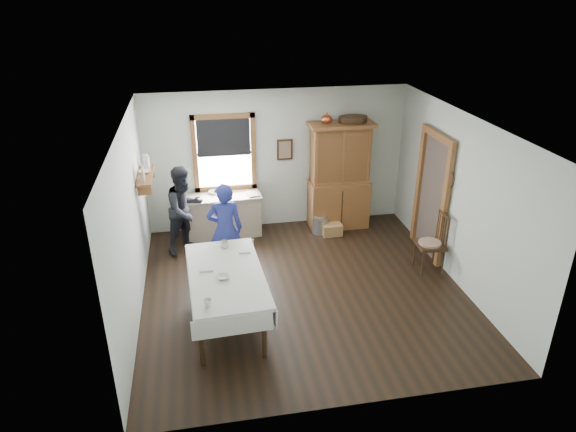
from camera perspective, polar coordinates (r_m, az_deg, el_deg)
The scene contains 20 objects.
room at distance 7.63m, azimuth 1.80°, elevation 0.39°, with size 5.01×5.01×2.70m.
window at distance 9.69m, azimuth -7.12°, elevation 7.42°, with size 1.18×0.07×1.48m.
doorway at distance 9.22m, azimuth 15.75°, elevation 2.62°, with size 0.09×1.14×2.22m.
wall_shelf at distance 8.86m, azimuth -15.56°, elevation 4.59°, with size 0.24×1.00×0.44m.
framed_picture at distance 9.84m, azimuth -0.35°, elevation 7.37°, with size 0.30×0.04×0.40m, color #372113.
rug_beater at distance 8.57m, azimuth 17.68°, elevation 4.68°, with size 0.27×0.27×0.01m, color black.
work_counter at distance 9.85m, azimuth -7.15°, elevation 0.05°, with size 1.42×0.54×0.81m, color tan.
china_hutch at distance 9.96m, azimuth 5.74°, elevation 4.41°, with size 1.23×0.58×2.09m, color #93582D.
dining_table at distance 7.41m, azimuth -6.74°, elevation -8.97°, with size 1.06×2.00×0.80m, color silver.
spindle_chair at distance 8.87m, azimuth 15.56°, elevation -2.81°, with size 0.48×0.48×1.04m, color #372113.
pail at distance 9.98m, azimuth 3.56°, elevation -0.99°, with size 0.30×0.30×0.32m, color #9FA2A7.
wicker_basket at distance 9.94m, azimuth 4.88°, elevation -1.48°, with size 0.38×0.27×0.22m, color #A3724A.
woman_blue at distance 8.44m, azimuth -6.98°, elevation -1.85°, with size 0.54×0.36×1.48m, color navy.
figure_dark at distance 9.28m, azimuth -11.35°, elevation 0.38°, with size 0.72×0.56×1.48m, color black.
table_cup_a at distance 7.83m, azimuth -7.07°, elevation -3.14°, with size 0.13×0.13×0.10m, color silver.
table_cup_b at distance 6.53m, azimuth -8.92°, elevation -9.51°, with size 0.11×0.11×0.10m, color silver.
table_bowl at distance 7.07m, azimuth -7.29°, elevation -6.72°, with size 0.21×0.21×0.05m, color silver.
counter_book at distance 9.66m, azimuth -4.53°, elevation 2.37°, with size 0.18×0.24×0.02m, color #74644D.
counter_bowl at distance 9.80m, azimuth -8.29°, elevation 2.63°, with size 0.19×0.19×0.06m, color silver.
shelf_bowl at distance 8.87m, azimuth -15.57°, elevation 4.77°, with size 0.22×0.22×0.05m, color silver.
Camera 1 is at (-1.49, -6.78, 4.51)m, focal length 32.00 mm.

